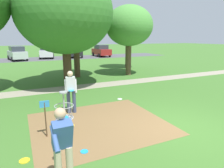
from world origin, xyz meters
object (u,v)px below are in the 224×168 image
object	(u,v)px
player_foreground_watching	(63,145)
tree_near_right	(65,13)
disc_golf_basket	(62,112)
tree_mid_left	(129,26)
frisbee_mid_grass	(24,161)
parked_car_center_left	(47,52)
frisbee_far_left	(71,126)
frisbee_by_tee	(120,99)
parked_car_leftmost	(17,53)
parked_car_center_right	(74,51)
tree_mid_center	(75,23)
parked_car_rightmost	(101,51)
frisbee_near_basket	(84,151)
player_throwing	(71,90)
tree_near_left	(128,26)

from	to	relation	value
player_foreground_watching	tree_near_right	bearing A→B (deg)	76.73
disc_golf_basket	tree_mid_left	xyz separation A→B (m)	(6.91, 8.08, 3.08)
frisbee_mid_grass	parked_car_center_left	world-z (taller)	parked_car_center_left
frisbee_mid_grass	frisbee_far_left	world-z (taller)	same
disc_golf_basket	parked_car_center_left	bearing A→B (deg)	83.87
disc_golf_basket	tree_near_right	bearing A→B (deg)	75.79
frisbee_by_tee	parked_car_leftmost	size ratio (longest dim) A/B	0.05
frisbee_mid_grass	frisbee_far_left	bearing A→B (deg)	44.30
disc_golf_basket	parked_car_center_left	world-z (taller)	parked_car_center_left
player_foreground_watching	frisbee_mid_grass	world-z (taller)	player_foreground_watching
player_foreground_watching	tree_near_right	xyz separation A→B (m)	(1.99, 8.44, 3.37)
frisbee_far_left	parked_car_center_right	size ratio (longest dim) A/B	0.05
parked_car_center_right	parked_car_center_left	bearing A→B (deg)	173.30
frisbee_mid_grass	parked_car_leftmost	xyz separation A→B (m)	(-0.11, 24.66, 0.91)
disc_golf_basket	player_foreground_watching	world-z (taller)	player_foreground_watching
tree_mid_center	parked_car_rightmost	world-z (taller)	tree_mid_center
frisbee_far_left	tree_mid_left	world-z (taller)	tree_mid_left
player_foreground_watching	frisbee_near_basket	bearing A→B (deg)	56.45
player_foreground_watching	parked_car_center_left	distance (m)	27.49
disc_golf_basket	tree_mid_center	distance (m)	9.95
frisbee_far_left	tree_mid_left	xyz separation A→B (m)	(6.54, 7.55, 3.82)
tree_near_right	player_throwing	bearing A→B (deg)	-101.07
player_throwing	tree_near_right	bearing A→B (deg)	78.93
player_foreground_watching	parked_car_center_left	bearing A→B (deg)	83.48
parked_car_center_left	frisbee_mid_grass	bearing A→B (deg)	-98.41
disc_golf_basket	tree_near_right	size ratio (longest dim) A/B	0.21
player_foreground_watching	parked_car_rightmost	world-z (taller)	parked_car_rightmost
disc_golf_basket	player_foreground_watching	distance (m)	2.37
frisbee_mid_grass	player_throwing	bearing A→B (deg)	55.57
frisbee_near_basket	parked_car_rightmost	xyz separation A→B (m)	(10.69, 25.23, 0.91)
parked_car_center_left	parked_car_center_right	size ratio (longest dim) A/B	1.02
player_foreground_watching	tree_mid_center	world-z (taller)	tree_mid_center
frisbee_far_left	parked_car_center_left	distance (m)	24.59
frisbee_mid_grass	tree_mid_left	world-z (taller)	tree_mid_left
parked_car_leftmost	tree_near_right	bearing A→B (deg)	-80.89
disc_golf_basket	frisbee_near_basket	xyz separation A→B (m)	(0.30, -1.20, -0.74)
parked_car_rightmost	parked_car_center_right	bearing A→B (deg)	173.49
frisbee_near_basket	tree_near_left	size ratio (longest dim) A/B	0.04
parked_car_leftmost	parked_car_center_right	distance (m)	8.02
tree_near_right	parked_car_leftmost	size ratio (longest dim) A/B	1.51
tree_near_right	parked_car_leftmost	world-z (taller)	tree_near_right
frisbee_mid_grass	tree_mid_center	world-z (taller)	tree_mid_center
frisbee_near_basket	player_foreground_watching	bearing A→B (deg)	-123.55
parked_car_center_right	tree_near_right	bearing A→B (deg)	-105.68
player_throwing	tree_mid_center	distance (m)	8.13
tree_near_right	tree_mid_left	xyz separation A→B (m)	(5.36, 1.96, -0.52)
parked_car_center_right	frisbee_mid_grass	bearing A→B (deg)	-107.17
tree_near_left	parked_car_center_left	distance (m)	15.29
parked_car_leftmost	tree_near_left	bearing A→B (deg)	-51.64
tree_near_left	tree_mid_center	world-z (taller)	tree_mid_center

